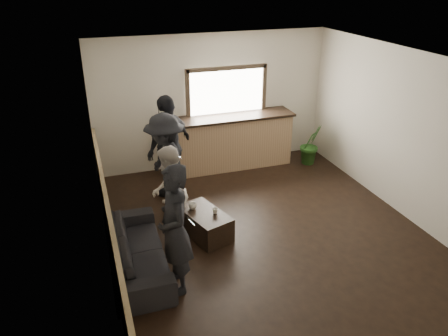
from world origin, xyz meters
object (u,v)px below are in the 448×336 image
object	(u,v)px
person_a	(175,230)
person_c	(166,166)
person_d	(169,146)
bar_counter	(230,138)
cup_a	(193,206)
potted_plant	(311,144)
coffee_table	(205,224)
person_b	(169,194)
sofa	(137,250)
cup_b	(215,211)

from	to	relation	value
person_a	person_c	size ratio (longest dim) A/B	0.99
person_a	person_c	bearing A→B (deg)	167.71
person_c	person_d	bearing A→B (deg)	159.87
bar_counter	cup_a	xyz separation A→B (m)	(-1.43, -2.24, -0.18)
cup_a	person_a	xyz separation A→B (m)	(-0.57, -1.28, 0.44)
cup_a	potted_plant	distance (m)	3.64
bar_counter	person_d	xyz separation A→B (m)	(-1.49, -0.84, 0.33)
coffee_table	potted_plant	distance (m)	3.62
bar_counter	person_c	distance (m)	2.30
person_b	person_c	bearing A→B (deg)	-168.12
potted_plant	person_b	bearing A→B (deg)	-152.39
sofa	potted_plant	xyz separation A→B (m)	(4.17, 2.49, 0.16)
bar_counter	person_b	world-z (taller)	bar_counter
person_c	person_a	bearing A→B (deg)	-12.18
sofa	potted_plant	size ratio (longest dim) A/B	2.23
cup_b	person_d	bearing A→B (deg)	102.34
sofa	person_c	distance (m)	1.69
cup_a	person_b	bearing A→B (deg)	-175.63
person_c	person_d	size ratio (longest dim) A/B	0.94
sofa	coffee_table	size ratio (longest dim) A/B	2.14
potted_plant	person_b	size ratio (longest dim) A/B	0.58
cup_a	cup_b	bearing A→B (deg)	-39.34
cup_a	bar_counter	bearing A→B (deg)	57.38
potted_plant	person_c	bearing A→B (deg)	-161.95
coffee_table	cup_b	distance (m)	0.30
coffee_table	cup_b	size ratio (longest dim) A/B	10.01
coffee_table	cup_b	xyz separation A→B (m)	(0.16, -0.07, 0.25)
cup_a	person_d	bearing A→B (deg)	92.30
person_a	person_d	world-z (taller)	person_d
person_d	sofa	bearing A→B (deg)	25.56
sofa	person_b	distance (m)	1.03
sofa	person_a	xyz separation A→B (m)	(0.45, -0.61, 0.62)
person_c	person_b	bearing A→B (deg)	-12.03
sofa	bar_counter	bearing A→B (deg)	-39.14
cup_a	person_b	size ratio (longest dim) A/B	0.08
bar_counter	person_a	xyz separation A→B (m)	(-2.00, -3.52, 0.27)
person_c	cup_b	bearing A→B (deg)	27.30
bar_counter	person_c	world-z (taller)	bar_counter
potted_plant	cup_b	bearing A→B (deg)	-144.08
coffee_table	cup_b	bearing A→B (deg)	-25.44
sofa	person_a	world-z (taller)	person_a
cup_a	coffee_table	bearing A→B (deg)	-49.85
person_b	person_a	bearing A→B (deg)	11.65
potted_plant	person_c	xyz separation A→B (m)	(-3.42, -1.12, 0.47)
cup_a	person_c	size ratio (longest dim) A/B	0.07
person_d	cup_b	bearing A→B (deg)	62.79
person_a	coffee_table	bearing A→B (deg)	143.55
potted_plant	person_b	distance (m)	4.00
coffee_table	cup_a	world-z (taller)	cup_a
cup_b	cup_a	bearing A→B (deg)	140.66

